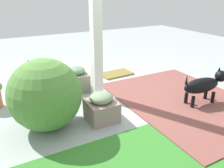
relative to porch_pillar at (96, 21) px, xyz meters
name	(u,v)px	position (x,y,z in m)	size (l,w,h in m)	color
ground_plane	(114,95)	(-0.26, 0.09, -1.19)	(12.00, 12.00, 0.00)	#9AA4A1
brick_path	(184,100)	(-1.12, 0.80, -1.19)	(1.80, 2.40, 0.02)	brown
porch_pillar	(96,21)	(0.00, 0.00, 0.00)	(0.14, 0.14, 2.39)	white
stone_planter_nearest	(77,80)	(0.22, -0.38, -1.00)	(0.40, 0.46, 0.43)	slate
stone_planter_mid	(101,107)	(0.27, 0.70, -1.01)	(0.39, 0.40, 0.39)	gray
round_shrub	(45,95)	(0.93, 0.53, -0.75)	(0.89, 0.89, 0.89)	#52853A
terracotta_pot_spiky	(30,76)	(0.91, -0.70, -0.92)	(0.30, 0.30, 0.57)	#9D513F
dog	(204,85)	(-1.30, 0.99, -0.89)	(0.77, 0.26, 0.53)	black
doormat	(116,74)	(-0.78, -0.76, -1.18)	(0.64, 0.39, 0.03)	olive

